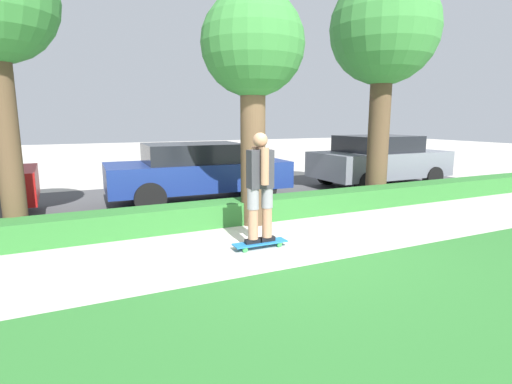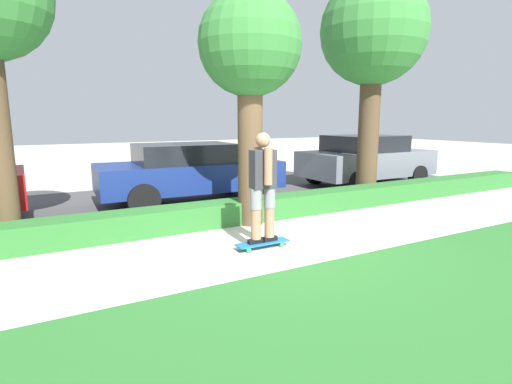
# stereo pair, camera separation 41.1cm
# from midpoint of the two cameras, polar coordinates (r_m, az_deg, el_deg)

# --- Properties ---
(ground_plane) EXTENTS (60.00, 60.00, 0.00)m
(ground_plane) POSITION_cam_midpoint_polar(r_m,az_deg,el_deg) (6.49, 5.33, -7.48)
(ground_plane) COLOR #BCB7AD
(grass_lawn_strip) EXTENTS (17.99, 4.00, 0.01)m
(grass_lawn_strip) POSITION_cam_midpoint_polar(r_m,az_deg,el_deg) (4.39, 26.70, -17.64)
(grass_lawn_strip) COLOR #2D702D
(grass_lawn_strip) RESTS_ON ground_plane
(street_asphalt) EXTENTS (17.99, 5.00, 0.01)m
(street_asphalt) POSITION_cam_midpoint_polar(r_m,az_deg,el_deg) (10.21, -6.73, -0.86)
(street_asphalt) COLOR #474749
(street_asphalt) RESTS_ON ground_plane
(hedge_row) EXTENTS (17.99, 0.60, 0.43)m
(hedge_row) POSITION_cam_midpoint_polar(r_m,az_deg,el_deg) (7.80, -0.64, -2.72)
(hedge_row) COLOR #2D702D
(hedge_row) RESTS_ON ground_plane
(skateboard) EXTENTS (0.87, 0.24, 0.09)m
(skateboard) POSITION_cam_midpoint_polar(r_m,az_deg,el_deg) (6.27, 2.48, -7.34)
(skateboard) COLOR #1E6BAD
(skateboard) RESTS_ON ground_plane
(skater_person) EXTENTS (0.50, 0.44, 1.69)m
(skater_person) POSITION_cam_midpoint_polar(r_m,az_deg,el_deg) (6.05, 2.54, 1.00)
(skater_person) COLOR black
(skater_person) RESTS_ON skateboard
(tree_mid) EXTENTS (1.86, 1.86, 4.23)m
(tree_mid) POSITION_cam_midpoint_polar(r_m,az_deg,el_deg) (7.54, 1.19, 19.21)
(tree_mid) COLOR brown
(tree_mid) RESTS_ON ground_plane
(tree_far) EXTENTS (2.51, 2.51, 5.27)m
(tree_far) POSITION_cam_midpoint_polar(r_m,az_deg,el_deg) (10.37, 18.97, 20.49)
(tree_far) COLOR brown
(tree_far) RESTS_ON ground_plane
(parked_car_middle) EXTENTS (4.30, 1.90, 1.42)m
(parked_car_middle) POSITION_cam_midpoint_polar(r_m,az_deg,el_deg) (9.65, -7.19, 3.02)
(parked_car_middle) COLOR navy
(parked_car_middle) RESTS_ON ground_plane
(parked_car_rear) EXTENTS (4.06, 1.99, 1.50)m
(parked_car_rear) POSITION_cam_midpoint_polar(r_m,az_deg,el_deg) (12.49, 18.08, 4.38)
(parked_car_rear) COLOR slate
(parked_car_rear) RESTS_ON ground_plane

